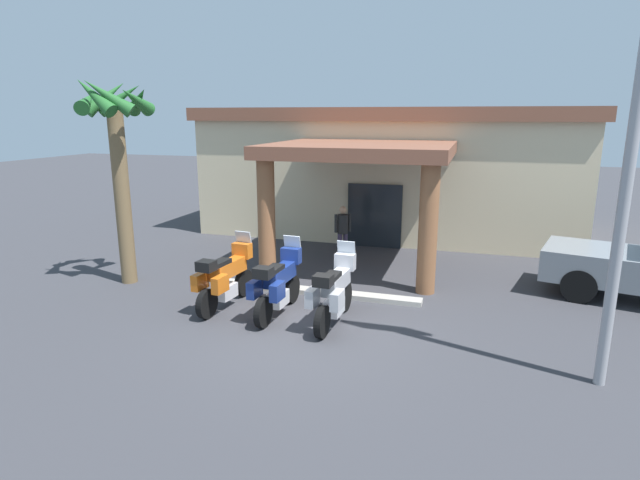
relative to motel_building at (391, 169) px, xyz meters
name	(u,v)px	position (x,y,z in m)	size (l,w,h in m)	color
ground_plane	(305,327)	(0.03, -10.15, -2.31)	(80.00, 80.00, 0.00)	#38383D
motel_building	(391,169)	(0.00, 0.00, 0.00)	(13.55, 11.14, 4.54)	beige
motorcycle_orange	(225,278)	(-2.08, -9.56, -1.61)	(0.74, 2.21, 1.61)	black
motorcycle_blue	(278,284)	(-0.77, -9.64, -1.61)	(0.72, 2.21, 1.61)	black
motorcycle_silver	(334,292)	(0.55, -9.77, -1.61)	(0.72, 2.21, 1.61)	black
pedestrian	(343,229)	(-0.57, -4.87, -1.36)	(0.45, 0.35, 1.65)	#3F334C
palm_tree_roadside	(117,138)	(-5.38, -8.67, 1.43)	(1.96, 1.97, 5.25)	brown
curb_strip	(301,290)	(-0.77, -8.12, -2.25)	(5.95, 0.36, 0.12)	#ADA89E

